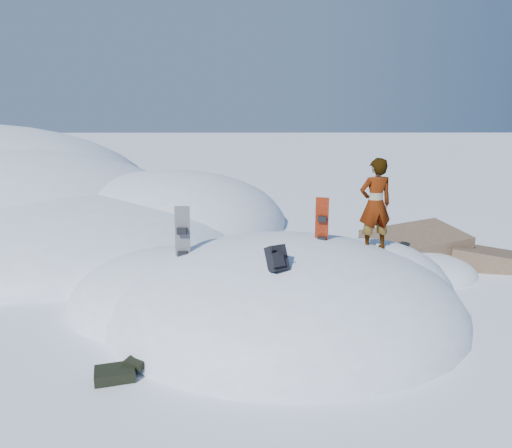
{
  "coord_description": "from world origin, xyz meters",
  "views": [
    {
      "loc": [
        -0.63,
        -9.06,
        4.04
      ],
      "look_at": [
        -0.56,
        0.3,
        1.75
      ],
      "focal_mm": 35.0,
      "sensor_mm": 36.0,
      "label": 1
    }
  ],
  "objects_px": {
    "snowboard_red": "(322,231)",
    "backpack": "(277,259)",
    "snowboard_dark": "(183,245)",
    "person": "(375,204)"
  },
  "relations": [
    {
      "from": "snowboard_red",
      "to": "backpack",
      "type": "distance_m",
      "value": 1.76
    },
    {
      "from": "snowboard_dark",
      "to": "snowboard_red",
      "type": "bearing_deg",
      "value": 8.63
    },
    {
      "from": "backpack",
      "to": "person",
      "type": "height_order",
      "value": "person"
    },
    {
      "from": "snowboard_red",
      "to": "backpack",
      "type": "relative_size",
      "value": 2.7
    },
    {
      "from": "snowboard_red",
      "to": "person",
      "type": "xyz_separation_m",
      "value": [
        1.06,
        0.19,
        0.49
      ]
    },
    {
      "from": "snowboard_red",
      "to": "backpack",
      "type": "xyz_separation_m",
      "value": [
        -0.94,
        -1.49,
        -0.07
      ]
    },
    {
      "from": "snowboard_dark",
      "to": "backpack",
      "type": "height_order",
      "value": "snowboard_dark"
    },
    {
      "from": "snowboard_dark",
      "to": "backpack",
      "type": "bearing_deg",
      "value": -32.58
    },
    {
      "from": "snowboard_red",
      "to": "person",
      "type": "distance_m",
      "value": 1.18
    },
    {
      "from": "backpack",
      "to": "person",
      "type": "bearing_deg",
      "value": 11.9
    }
  ]
}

